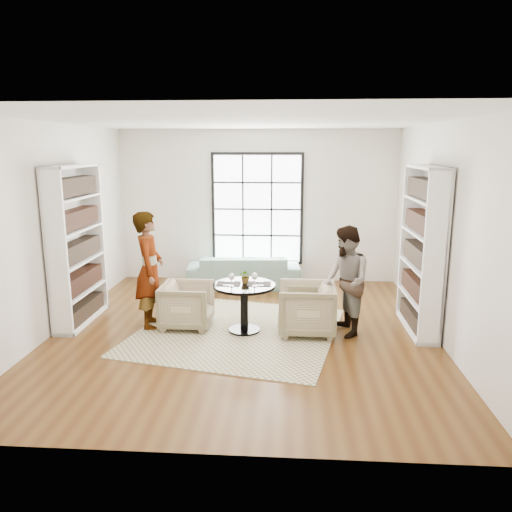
# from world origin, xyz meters

# --- Properties ---
(ground) EXTENTS (6.00, 6.00, 0.00)m
(ground) POSITION_xyz_m (0.00, 0.00, 0.00)
(ground) COLOR #5A3815
(room_shell) EXTENTS (6.00, 6.01, 6.00)m
(room_shell) POSITION_xyz_m (0.00, 0.54, 1.26)
(room_shell) COLOR silver
(room_shell) RESTS_ON ground
(rug) EXTENTS (3.32, 3.32, 0.01)m
(rug) POSITION_xyz_m (-0.10, 0.00, 0.01)
(rug) COLOR beige
(rug) RESTS_ON ground
(pedestal_table) EXTENTS (0.90, 0.90, 0.72)m
(pedestal_table) POSITION_xyz_m (0.01, 0.01, 0.52)
(pedestal_table) COLOR black
(pedestal_table) RESTS_ON ground
(sofa) EXTENTS (2.19, 1.01, 0.62)m
(sofa) POSITION_xyz_m (-0.22, 2.45, 0.31)
(sofa) COLOR gray
(sofa) RESTS_ON ground
(armchair_left) EXTENTS (0.76, 0.73, 0.68)m
(armchair_left) POSITION_xyz_m (-0.87, 0.15, 0.34)
(armchair_left) COLOR tan
(armchair_left) RESTS_ON ground
(armchair_right) EXTENTS (0.82, 0.80, 0.74)m
(armchair_right) POSITION_xyz_m (0.91, 0.02, 0.37)
(armchair_right) COLOR #C7BD8E
(armchair_right) RESTS_ON ground
(person_left) EXTENTS (0.50, 0.69, 1.75)m
(person_left) POSITION_xyz_m (-1.42, 0.15, 0.87)
(person_left) COLOR gray
(person_left) RESTS_ON ground
(person_right) EXTENTS (0.76, 0.88, 1.58)m
(person_right) POSITION_xyz_m (1.46, 0.02, 0.79)
(person_right) COLOR gray
(person_right) RESTS_ON ground
(placemat_left) EXTENTS (0.35, 0.27, 0.01)m
(placemat_left) POSITION_xyz_m (-0.22, 0.02, 0.72)
(placemat_left) COLOR black
(placemat_left) RESTS_ON pedestal_table
(placemat_right) EXTENTS (0.35, 0.27, 0.01)m
(placemat_right) POSITION_xyz_m (0.22, 0.04, 0.72)
(placemat_right) COLOR black
(placemat_right) RESTS_ON pedestal_table
(cutlery_left) EXTENTS (0.15, 0.22, 0.01)m
(cutlery_left) POSITION_xyz_m (-0.22, 0.02, 0.73)
(cutlery_left) COLOR silver
(cutlery_left) RESTS_ON placemat_left
(cutlery_right) EXTENTS (0.15, 0.22, 0.01)m
(cutlery_right) POSITION_xyz_m (0.22, 0.04, 0.73)
(cutlery_right) COLOR silver
(cutlery_right) RESTS_ON placemat_right
(wine_glass_left) EXTENTS (0.09, 0.09, 0.19)m
(wine_glass_left) POSITION_xyz_m (-0.16, -0.11, 0.86)
(wine_glass_left) COLOR silver
(wine_glass_left) RESTS_ON pedestal_table
(wine_glass_right) EXTENTS (0.09, 0.09, 0.20)m
(wine_glass_right) POSITION_xyz_m (0.17, -0.09, 0.86)
(wine_glass_right) COLOR silver
(wine_glass_right) RESTS_ON pedestal_table
(flower_centerpiece) EXTENTS (0.20, 0.18, 0.21)m
(flower_centerpiece) POSITION_xyz_m (0.03, 0.09, 0.83)
(flower_centerpiece) COLOR gray
(flower_centerpiece) RESTS_ON pedestal_table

